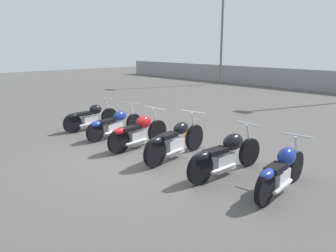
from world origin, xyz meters
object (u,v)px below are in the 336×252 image
object	(u,v)px
motorcycle_slot_1	(114,124)
motorcycle_slot_2	(138,132)
light_pole_left	(222,19)
motorcycle_slot_3	(175,141)
traffic_cone_near	(187,136)
motorcycle_slot_5	(282,170)
motorcycle_slot_4	(226,154)
motorcycle_slot_0	(90,117)

from	to	relation	value
motorcycle_slot_1	motorcycle_slot_2	xyz separation A→B (m)	(1.34, -0.14, 0.05)
light_pole_left	motorcycle_slot_3	world-z (taller)	light_pole_left
motorcycle_slot_2	traffic_cone_near	bearing A→B (deg)	65.43
motorcycle_slot_5	motorcycle_slot_3	bearing A→B (deg)	175.95
motorcycle_slot_5	motorcycle_slot_4	bearing A→B (deg)	175.76
motorcycle_slot_4	traffic_cone_near	bearing A→B (deg)	155.26
motorcycle_slot_1	motorcycle_slot_3	bearing A→B (deg)	-8.89
motorcycle_slot_2	motorcycle_slot_3	bearing A→B (deg)	1.67
light_pole_left	motorcycle_slot_5	bearing A→B (deg)	-47.86
motorcycle_slot_0	traffic_cone_near	xyz separation A→B (m)	(3.11, 1.23, -0.22)
motorcycle_slot_2	motorcycle_slot_3	world-z (taller)	motorcycle_slot_3
motorcycle_slot_3	motorcycle_slot_4	size ratio (longest dim) A/B	1.00
motorcycle_slot_0	motorcycle_slot_2	xyz separation A→B (m)	(2.62, -0.09, 0.04)
light_pole_left	motorcycle_slot_0	world-z (taller)	light_pole_left
traffic_cone_near	motorcycle_slot_2	bearing A→B (deg)	-109.99
motorcycle_slot_2	motorcycle_slot_4	xyz separation A→B (m)	(2.69, 0.20, 0.01)
light_pole_left	motorcycle_slot_5	xyz separation A→B (m)	(11.91, -13.16, -3.97)
motorcycle_slot_0	motorcycle_slot_2	distance (m)	2.63
motorcycle_slot_3	light_pole_left	bearing A→B (deg)	115.85
light_pole_left	motorcycle_slot_0	distance (m)	14.92
motorcycle_slot_3	traffic_cone_near	xyz separation A→B (m)	(-0.77, 1.19, -0.26)
light_pole_left	motorcycle_slot_4	size ratio (longest dim) A/B	3.39
motorcycle_slot_1	motorcycle_slot_4	size ratio (longest dim) A/B	0.94
light_pole_left	motorcycle_slot_3	bearing A→B (deg)	-55.10
traffic_cone_near	light_pole_left	bearing A→B (deg)	125.09
motorcycle_slot_0	motorcycle_slot_4	world-z (taller)	motorcycle_slot_4
light_pole_left	motorcycle_slot_4	distance (m)	17.45
light_pole_left	motorcycle_slot_1	size ratio (longest dim) A/B	3.60
motorcycle_slot_1	motorcycle_slot_3	xyz separation A→B (m)	(2.59, -0.00, 0.05)
motorcycle_slot_0	motorcycle_slot_4	distance (m)	5.31
motorcycle_slot_0	motorcycle_slot_1	size ratio (longest dim) A/B	0.95
motorcycle_slot_2	motorcycle_slot_3	distance (m)	1.26
motorcycle_slot_1	motorcycle_slot_5	size ratio (longest dim) A/B	1.04
motorcycle_slot_0	motorcycle_slot_1	bearing A→B (deg)	-0.72
light_pole_left	motorcycle_slot_2	bearing A→B (deg)	-59.15
motorcycle_slot_0	motorcycle_slot_4	bearing A→B (deg)	-1.68
motorcycle_slot_1	motorcycle_slot_5	bearing A→B (deg)	-7.58
motorcycle_slot_1	motorcycle_slot_2	distance (m)	1.35
motorcycle_slot_5	motorcycle_slot_0	bearing A→B (deg)	174.85
motorcycle_slot_2	motorcycle_slot_1	bearing A→B (deg)	169.48
motorcycle_slot_1	traffic_cone_near	world-z (taller)	motorcycle_slot_1
motorcycle_slot_4	motorcycle_slot_0	bearing A→B (deg)	-176.60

